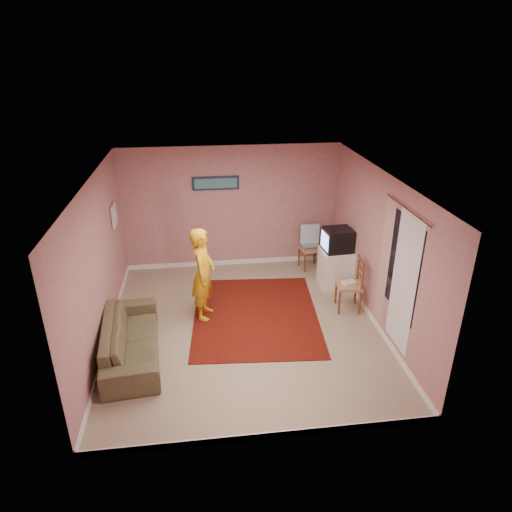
{
  "coord_description": "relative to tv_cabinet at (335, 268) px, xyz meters",
  "views": [
    {
      "loc": [
        -0.65,
        -6.57,
        4.36
      ],
      "look_at": [
        0.28,
        0.6,
        1.04
      ],
      "focal_mm": 32.0,
      "sensor_mm": 36.0,
      "label": 1
    }
  ],
  "objects": [
    {
      "name": "wall_right",
      "position": [
        0.3,
        -1.25,
        0.92
      ],
      "size": [
        0.02,
        5.0,
        2.6
      ],
      "primitive_type": "cube",
      "color": "#B97A7D",
      "rests_on": "ground"
    },
    {
      "name": "blue_throw",
      "position": [
        -0.31,
        0.95,
        0.37
      ],
      "size": [
        0.4,
        0.05,
        0.42
      ],
      "primitive_type": "cube",
      "color": "#9BCBFE",
      "rests_on": "chair_a"
    },
    {
      "name": "game_console",
      "position": [
        -0.02,
        -0.9,
        0.15
      ],
      "size": [
        0.26,
        0.22,
        0.05
      ],
      "primitive_type": "cube",
      "rotation": [
        0.0,
        0.0,
        0.23
      ],
      "color": "silver",
      "rests_on": "chair_b"
    },
    {
      "name": "ground",
      "position": [
        -1.95,
        -1.25,
        -0.38
      ],
      "size": [
        5.0,
        5.0,
        0.0
      ],
      "primitive_type": "plane",
      "color": "gray",
      "rests_on": "ground"
    },
    {
      "name": "chair_b",
      "position": [
        -0.02,
        -0.9,
        0.23
      ],
      "size": [
        0.48,
        0.5,
        0.54
      ],
      "rotation": [
        0.0,
        0.0,
        -1.7
      ],
      "color": "tan",
      "rests_on": "ground"
    },
    {
      "name": "wall_back",
      "position": [
        -1.95,
        1.25,
        0.92
      ],
      "size": [
        4.5,
        0.02,
        2.6
      ],
      "primitive_type": "cube",
      "color": "#B97A7D",
      "rests_on": "ground"
    },
    {
      "name": "wall_left",
      "position": [
        -4.2,
        -1.25,
        0.92
      ],
      "size": [
        0.02,
        5.0,
        2.6
      ],
      "primitive_type": "cube",
      "color": "#B97A7D",
      "rests_on": "ground"
    },
    {
      "name": "baseboard_back",
      "position": [
        -1.95,
        1.24,
        -0.33
      ],
      "size": [
        4.5,
        0.02,
        0.1
      ],
      "primitive_type": "cube",
      "color": "white",
      "rests_on": "ground"
    },
    {
      "name": "picture_back",
      "position": [
        -2.25,
        1.21,
        1.47
      ],
      "size": [
        0.95,
        0.04,
        0.28
      ],
      "color": "#161D3D",
      "rests_on": "wall_back"
    },
    {
      "name": "chair_a",
      "position": [
        -0.31,
        0.85,
        0.19
      ],
      "size": [
        0.48,
        0.46,
        0.5
      ],
      "rotation": [
        0.0,
        0.0,
        0.15
      ],
      "color": "tan",
      "rests_on": "ground"
    },
    {
      "name": "curtain_sheer",
      "position": [
        0.28,
        -2.3,
        0.87
      ],
      "size": [
        0.01,
        0.75,
        2.1
      ],
      "primitive_type": "cube",
      "color": "silver",
      "rests_on": "wall_right"
    },
    {
      "name": "picture_left",
      "position": [
        -4.17,
        0.35,
        1.17
      ],
      "size": [
        0.04,
        0.38,
        0.42
      ],
      "color": "beige",
      "rests_on": "wall_left"
    },
    {
      "name": "curtain_rod",
      "position": [
        0.25,
        -2.15,
        1.94
      ],
      "size": [
        0.02,
        1.4,
        0.02
      ],
      "primitive_type": "cylinder",
      "rotation": [
        1.57,
        0.0,
        0.0
      ],
      "color": "brown",
      "rests_on": "wall_right"
    },
    {
      "name": "dvd_player",
      "position": [
        -0.31,
        0.85,
        0.13
      ],
      "size": [
        0.41,
        0.32,
        0.07
      ],
      "primitive_type": "cube",
      "rotation": [
        0.0,
        0.0,
        0.12
      ],
      "color": "#A0A0A5",
      "rests_on": "chair_a"
    },
    {
      "name": "baseboard_left",
      "position": [
        -4.19,
        -1.25,
        -0.33
      ],
      "size": [
        0.02,
        5.0,
        0.1
      ],
      "primitive_type": "cube",
      "color": "white",
      "rests_on": "ground"
    },
    {
      "name": "person",
      "position": [
        -2.6,
        -0.81,
        0.45
      ],
      "size": [
        0.52,
        0.68,
        1.66
      ],
      "primitive_type": "imported",
      "rotation": [
        0.0,
        0.0,
        1.36
      ],
      "color": "gold",
      "rests_on": "ground"
    },
    {
      "name": "ceiling",
      "position": [
        -1.95,
        -1.25,
        2.22
      ],
      "size": [
        4.5,
        5.0,
        0.02
      ],
      "primitive_type": "cube",
      "color": "white",
      "rests_on": "wall_back"
    },
    {
      "name": "area_rug",
      "position": [
        -1.71,
        -0.91,
        -0.38
      ],
      "size": [
        2.38,
        2.88,
        0.01
      ],
      "primitive_type": "cube",
      "rotation": [
        0.0,
        0.0,
        -0.08
      ],
      "color": "black",
      "rests_on": "ground"
    },
    {
      "name": "wall_front",
      "position": [
        -1.95,
        -3.75,
        0.92
      ],
      "size": [
        4.5,
        0.02,
        2.6
      ],
      "primitive_type": "cube",
      "color": "#B97A7D",
      "rests_on": "ground"
    },
    {
      "name": "baseboard_front",
      "position": [
        -1.95,
        -3.74,
        -0.33
      ],
      "size": [
        4.5,
        0.02,
        0.1
      ],
      "primitive_type": "cube",
      "color": "white",
      "rests_on": "ground"
    },
    {
      "name": "crt_tv",
      "position": [
        -0.01,
        -0.0,
        0.61
      ],
      "size": [
        0.56,
        0.5,
        0.45
      ],
      "rotation": [
        0.0,
        0.0,
        0.08
      ],
      "color": "black",
      "rests_on": "tv_cabinet"
    },
    {
      "name": "window",
      "position": [
        0.29,
        -2.15,
        1.07
      ],
      "size": [
        0.01,
        1.1,
        1.5
      ],
      "primitive_type": "cube",
      "color": "black",
      "rests_on": "wall_right"
    },
    {
      "name": "baseboard_right",
      "position": [
        0.29,
        -1.25,
        -0.33
      ],
      "size": [
        0.02,
        5.0,
        0.1
      ],
      "primitive_type": "cube",
      "color": "white",
      "rests_on": "ground"
    },
    {
      "name": "sofa",
      "position": [
        -3.75,
        -1.82,
        -0.08
      ],
      "size": [
        0.99,
        2.12,
        0.6
      ],
      "primitive_type": "imported",
      "rotation": [
        0.0,
        0.0,
        1.66
      ],
      "color": "brown",
      "rests_on": "ground"
    },
    {
      "name": "curtain_floral",
      "position": [
        0.26,
        -1.6,
        0.87
      ],
      "size": [
        0.01,
        0.35,
        2.1
      ],
      "primitive_type": "cube",
      "color": "beige",
      "rests_on": "wall_right"
    },
    {
      "name": "tv_cabinet",
      "position": [
        0.0,
        0.0,
        0.0
      ],
      "size": [
        0.6,
        0.55,
        0.76
      ],
      "primitive_type": "cube",
      "color": "white",
      "rests_on": "ground"
    }
  ]
}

